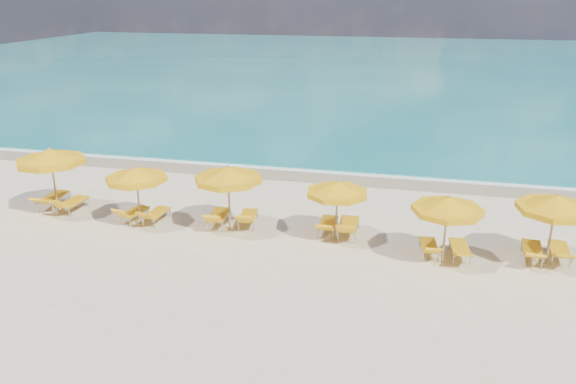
# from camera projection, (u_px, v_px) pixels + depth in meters

# --- Properties ---
(ground_plane) EXTENTS (120.00, 120.00, 0.00)m
(ground_plane) POSITION_uv_depth(u_px,v_px,m) (278.00, 239.00, 19.56)
(ground_plane) COLOR beige
(ocean) EXTENTS (120.00, 80.00, 0.30)m
(ocean) POSITION_uv_depth(u_px,v_px,m) (381.00, 66.00, 63.51)
(ocean) COLOR #147274
(ocean) RESTS_ON ground
(wet_sand_band) EXTENTS (120.00, 2.60, 0.01)m
(wet_sand_band) POSITION_uv_depth(u_px,v_px,m) (317.00, 174.00, 26.33)
(wet_sand_band) COLOR tan
(wet_sand_band) RESTS_ON ground
(foam_line) EXTENTS (120.00, 1.20, 0.03)m
(foam_line) POSITION_uv_depth(u_px,v_px,m) (320.00, 169.00, 27.07)
(foam_line) COLOR white
(foam_line) RESTS_ON ground
(whitecap_near) EXTENTS (14.00, 0.36, 0.05)m
(whitecap_near) POSITION_uv_depth(u_px,v_px,m) (252.00, 123.00, 36.41)
(whitecap_near) COLOR white
(whitecap_near) RESTS_ON ground
(whitecap_far) EXTENTS (18.00, 0.30, 0.05)m
(whitecap_far) POSITION_uv_depth(u_px,v_px,m) (469.00, 112.00, 39.83)
(whitecap_far) COLOR white
(whitecap_far) RESTS_ON ground
(umbrella_1) EXTENTS (3.25, 3.25, 2.62)m
(umbrella_1) POSITION_uv_depth(u_px,v_px,m) (50.00, 157.00, 21.15)
(umbrella_1) COLOR tan
(umbrella_1) RESTS_ON ground
(umbrella_2) EXTENTS (2.75, 2.75, 2.25)m
(umbrella_2) POSITION_uv_depth(u_px,v_px,m) (136.00, 175.00, 20.12)
(umbrella_2) COLOR tan
(umbrella_2) RESTS_ON ground
(umbrella_3) EXTENTS (2.64, 2.64, 2.45)m
(umbrella_3) POSITION_uv_depth(u_px,v_px,m) (228.00, 175.00, 19.58)
(umbrella_3) COLOR tan
(umbrella_3) RESTS_ON ground
(umbrella_4) EXTENTS (2.64, 2.64, 2.16)m
(umbrella_4) POSITION_uv_depth(u_px,v_px,m) (337.00, 189.00, 18.91)
(umbrella_4) COLOR tan
(umbrella_4) RESTS_ON ground
(umbrella_5) EXTENTS (2.30, 2.30, 2.26)m
(umbrella_5) POSITION_uv_depth(u_px,v_px,m) (448.00, 206.00, 17.24)
(umbrella_5) COLOR tan
(umbrella_5) RESTS_ON ground
(umbrella_6) EXTENTS (2.81, 2.81, 2.37)m
(umbrella_6) POSITION_uv_depth(u_px,v_px,m) (556.00, 204.00, 17.08)
(umbrella_6) COLOR tan
(umbrella_6) RESTS_ON ground
(lounger_1_left) EXTENTS (0.83, 1.99, 0.80)m
(lounger_1_left) POSITION_uv_depth(u_px,v_px,m) (53.00, 201.00, 22.34)
(lounger_1_left) COLOR #A5A8AD
(lounger_1_left) RESTS_ON ground
(lounger_1_right) EXTENTS (0.70, 1.77, 0.84)m
(lounger_1_right) POSITION_uv_depth(u_px,v_px,m) (72.00, 206.00, 21.89)
(lounger_1_right) COLOR #A5A8AD
(lounger_1_right) RESTS_ON ground
(lounger_2_left) EXTENTS (0.81, 1.65, 0.78)m
(lounger_2_left) POSITION_uv_depth(u_px,v_px,m) (134.00, 216.00, 21.01)
(lounger_2_left) COLOR #A5A8AD
(lounger_2_left) RESTS_ON ground
(lounger_2_right) EXTENTS (0.67, 1.68, 0.75)m
(lounger_2_right) POSITION_uv_depth(u_px,v_px,m) (156.00, 217.00, 20.89)
(lounger_2_right) COLOR #A5A8AD
(lounger_2_right) RESTS_ON ground
(lounger_3_left) EXTENTS (0.84, 1.92, 0.85)m
(lounger_3_left) POSITION_uv_depth(u_px,v_px,m) (218.00, 220.00, 20.57)
(lounger_3_left) COLOR #A5A8AD
(lounger_3_left) RESTS_ON ground
(lounger_3_right) EXTENTS (0.83, 1.79, 0.80)m
(lounger_3_right) POSITION_uv_depth(u_px,v_px,m) (248.00, 220.00, 20.56)
(lounger_3_right) COLOR #A5A8AD
(lounger_3_right) RESTS_ON ground
(lounger_4_left) EXTENTS (0.63, 1.80, 0.76)m
(lounger_4_left) POSITION_uv_depth(u_px,v_px,m) (328.00, 227.00, 19.93)
(lounger_4_left) COLOR #A5A8AD
(lounger_4_left) RESTS_ON ground
(lounger_4_right) EXTENTS (0.72, 1.99, 0.88)m
(lounger_4_right) POSITION_uv_depth(u_px,v_px,m) (348.00, 229.00, 19.70)
(lounger_4_right) COLOR #A5A8AD
(lounger_4_right) RESTS_ON ground
(lounger_5_left) EXTENTS (0.72, 1.65, 0.70)m
(lounger_5_left) POSITION_uv_depth(u_px,v_px,m) (429.00, 250.00, 18.28)
(lounger_5_left) COLOR #A5A8AD
(lounger_5_left) RESTS_ON ground
(lounger_5_right) EXTENTS (0.70, 1.79, 0.63)m
(lounger_5_right) POSITION_uv_depth(u_px,v_px,m) (460.00, 252.00, 18.12)
(lounger_5_right) COLOR #A5A8AD
(lounger_5_right) RESTS_ON ground
(lounger_6_left) EXTENTS (0.77, 1.88, 0.73)m
(lounger_6_left) POSITION_uv_depth(u_px,v_px,m) (532.00, 254.00, 17.94)
(lounger_6_left) COLOR #A5A8AD
(lounger_6_left) RESTS_ON ground
(lounger_6_right) EXTENTS (0.72, 1.82, 0.70)m
(lounger_6_right) POSITION_uv_depth(u_px,v_px,m) (559.00, 254.00, 17.93)
(lounger_6_right) COLOR #A5A8AD
(lounger_6_right) RESTS_ON ground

